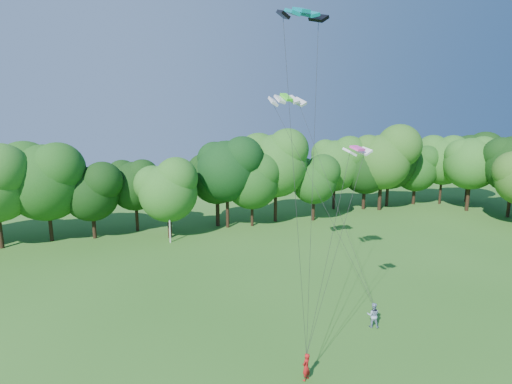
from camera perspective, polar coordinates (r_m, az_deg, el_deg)
name	(u,v)px	position (r m, az deg, el deg)	size (l,w,h in m)	color
utility_pole	(169,212)	(46.57, -12.29, -2.76)	(1.34, 0.59, 7.04)	beige
kite_flyer_left	(306,367)	(24.21, 7.17, -23.54)	(0.59, 0.39, 1.60)	#AD1616
kite_flyer_right	(373,315)	(29.97, 16.39, -16.51)	(0.86, 0.67, 1.77)	#8A9EBF
kite_teal	(301,10)	(25.07, 6.49, 24.43)	(2.84, 1.28, 0.57)	#04838C
kite_green	(286,97)	(33.69, 4.37, 13.35)	(3.05, 1.42, 0.72)	#42E923
kite_pink	(357,148)	(24.32, 14.28, 6.09)	(1.73, 0.94, 0.30)	#F343B3
tree_back_center	(227,168)	(51.10, -4.18, 3.42)	(8.62, 8.62, 12.54)	black
tree_back_east	(382,156)	(63.61, 17.59, 4.87)	(9.17, 9.17, 13.34)	black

